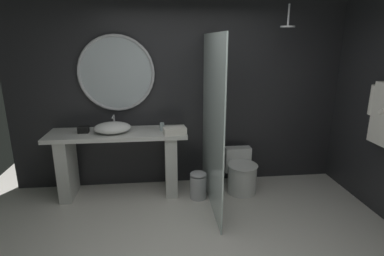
{
  "coord_description": "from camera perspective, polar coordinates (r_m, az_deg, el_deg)",
  "views": [
    {
      "loc": [
        -0.34,
        -2.45,
        2.07
      ],
      "look_at": [
        0.03,
        0.9,
        1.11
      ],
      "focal_mm": 28.78,
      "sensor_mm": 36.0,
      "label": 1
    }
  ],
  "objects": [
    {
      "name": "back_wall_panel",
      "position": [
        4.43,
        -1.78,
        5.94
      ],
      "size": [
        4.8,
        0.1,
        2.6
      ],
      "primitive_type": "cube",
      "color": "#232326",
      "rests_on": "ground_plane"
    },
    {
      "name": "vanity_counter",
      "position": [
        4.3,
        -13.34,
        -5.02
      ],
      "size": [
        1.82,
        0.57,
        0.9
      ],
      "color": "silver",
      "rests_on": "ground_plane"
    },
    {
      "name": "vessel_sink",
      "position": [
        4.15,
        -14.52,
        0.07
      ],
      "size": [
        0.48,
        0.39,
        0.2
      ],
      "color": "white",
      "rests_on": "vanity_counter"
    },
    {
      "name": "tumbler_cup",
      "position": [
        4.13,
        -5.56,
        0.22
      ],
      "size": [
        0.06,
        0.06,
        0.11
      ],
      "primitive_type": "cylinder",
      "color": "silver",
      "rests_on": "vanity_counter"
    },
    {
      "name": "tissue_box",
      "position": [
        4.27,
        -19.48,
        -0.26
      ],
      "size": [
        0.13,
        0.11,
        0.09
      ],
      "primitive_type": "cube",
      "color": "black",
      "rests_on": "vanity_counter"
    },
    {
      "name": "round_wall_mirror",
      "position": [
        4.32,
        -13.85,
        9.79
      ],
      "size": [
        1.03,
        0.04,
        1.03
      ],
      "color": "#B7B7BC"
    },
    {
      "name": "shower_glass_panel",
      "position": [
        3.78,
        3.75,
        0.69
      ],
      "size": [
        0.02,
        1.41,
        2.15
      ],
      "primitive_type": "cube",
      "color": "silver",
      "rests_on": "ground_plane"
    },
    {
      "name": "rain_shower_head",
      "position": [
        4.21,
        17.34,
        17.84
      ],
      "size": [
        0.18,
        0.18,
        0.28
      ],
      "color": "#B7B7BC"
    },
    {
      "name": "toilet",
      "position": [
        4.45,
        9.07,
        -8.33
      ],
      "size": [
        0.42,
        0.58,
        0.57
      ],
      "color": "white",
      "rests_on": "ground_plane"
    },
    {
      "name": "waste_bin",
      "position": [
        4.22,
        1.16,
        -10.46
      ],
      "size": [
        0.22,
        0.22,
        0.38
      ],
      "color": "#B7B7BC",
      "rests_on": "ground_plane"
    },
    {
      "name": "folded_hand_towel",
      "position": [
        3.98,
        -3.2,
        -0.52
      ],
      "size": [
        0.31,
        0.2,
        0.09
      ],
      "primitive_type": "cube",
      "rotation": [
        0.0,
        0.0,
        0.12
      ],
      "color": "silver",
      "rests_on": "vanity_counter"
    }
  ]
}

